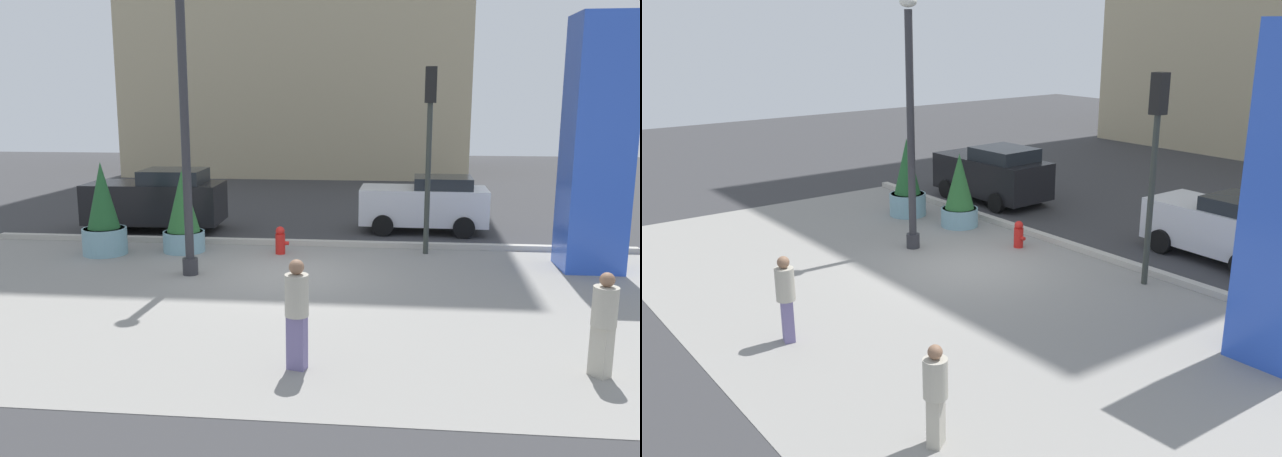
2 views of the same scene
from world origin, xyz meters
The scene contains 12 objects.
ground_plane centered at (0.00, 4.00, 0.00)m, with size 60.00×60.00×0.00m, color #38383A.
plaza_pavement centered at (0.00, -2.00, 0.00)m, with size 18.00×10.00×0.02m, color gray.
curb_strip centered at (0.00, 3.12, 0.08)m, with size 18.00×0.24×0.16m, color #B7B2A8.
lamp_post centered at (-2.23, -0.23, 3.17)m, with size 0.44×0.44×6.51m.
potted_plant_near_right centered at (-5.09, 1.53, 1.04)m, with size 1.15×1.15×2.45m.
potted_plant_by_pillar centered at (-3.11, 2.06, 0.99)m, with size 1.11×1.11×2.21m.
fire_hydrant centered at (-0.48, 2.04, 0.37)m, with size 0.36×0.26×0.75m.
traffic_light_far_side centered at (3.35, 2.49, 3.26)m, with size 0.28×0.42×4.85m.
car_intersection centered at (3.47, 5.51, 0.88)m, with size 3.91×2.06×1.72m.
car_curb_east centered at (-4.83, 4.87, 0.96)m, with size 4.20×2.18×1.91m.
pedestrian_crossing centered at (1.01, -5.33, 0.96)m, with size 0.44×0.44×1.72m.
pedestrian_by_curb centered at (5.49, -5.13, 0.88)m, with size 0.50×0.50×1.59m.
Camera 2 is at (12.43, -10.14, 5.83)m, focal length 38.38 mm.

